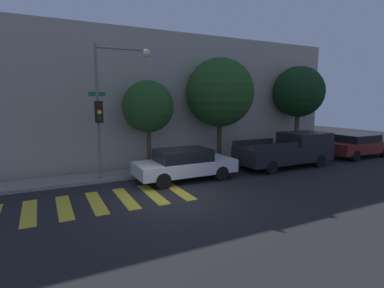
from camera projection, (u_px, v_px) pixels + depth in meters
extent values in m
plane|color=black|center=(175.00, 198.00, 10.90)|extent=(60.00, 60.00, 0.00)
cube|color=gray|center=(142.00, 173.00, 14.43)|extent=(26.00, 1.63, 0.14)
cube|color=#A89E8E|center=(119.00, 100.00, 17.64)|extent=(26.00, 6.00, 7.07)
cube|color=gold|center=(29.00, 212.00, 9.51)|extent=(0.45, 2.60, 0.00)
cube|color=gold|center=(64.00, 207.00, 9.97)|extent=(0.45, 2.60, 0.00)
cube|color=gold|center=(96.00, 202.00, 10.43)|extent=(0.45, 2.60, 0.00)
cube|color=gold|center=(126.00, 198.00, 10.89)|extent=(0.45, 2.60, 0.00)
cube|color=gold|center=(153.00, 194.00, 11.35)|extent=(0.45, 2.60, 0.00)
cube|color=gold|center=(178.00, 190.00, 11.82)|extent=(0.45, 2.60, 0.00)
cylinder|color=slate|center=(98.00, 115.00, 12.62)|extent=(0.12, 0.12, 5.84)
cube|color=black|center=(99.00, 112.00, 12.42)|extent=(0.30, 0.30, 0.90)
cylinder|color=#4C0C0C|center=(99.00, 105.00, 12.24)|extent=(0.18, 0.02, 0.18)
cylinder|color=yellow|center=(99.00, 112.00, 12.28)|extent=(0.18, 0.02, 0.18)
cylinder|color=#0C3819|center=(100.00, 119.00, 12.32)|extent=(0.18, 0.02, 0.18)
cube|color=#19662D|center=(97.00, 94.00, 12.50)|extent=(0.70, 0.02, 0.18)
cylinder|color=slate|center=(122.00, 49.00, 12.71)|extent=(2.19, 0.08, 0.08)
sphere|color=#F9E5B2|center=(146.00, 53.00, 13.21)|extent=(0.36, 0.36, 0.36)
cube|color=silver|center=(185.00, 167.00, 13.30)|extent=(4.45, 1.82, 0.56)
cube|color=black|center=(183.00, 155.00, 13.17)|extent=(2.32, 1.60, 0.51)
cylinder|color=black|center=(203.00, 166.00, 14.68)|extent=(0.65, 0.22, 0.65)
cylinder|color=black|center=(221.00, 173.00, 13.23)|extent=(0.65, 0.22, 0.65)
cylinder|color=black|center=(150.00, 172.00, 13.45)|extent=(0.65, 0.22, 0.65)
cylinder|color=black|center=(163.00, 181.00, 12.00)|extent=(0.65, 0.22, 0.65)
cube|color=black|center=(284.00, 153.00, 15.86)|extent=(5.30, 2.04, 0.85)
cube|color=black|center=(304.00, 138.00, 16.41)|extent=(2.39, 1.88, 0.61)
cube|color=black|center=(253.00, 142.00, 15.98)|extent=(2.65, 0.08, 0.28)
cube|color=black|center=(277.00, 147.00, 14.40)|extent=(2.65, 0.08, 0.28)
cylinder|color=black|center=(293.00, 155.00, 17.48)|extent=(0.65, 0.22, 0.65)
cylinder|color=black|center=(319.00, 161.00, 15.84)|extent=(0.65, 0.22, 0.65)
cylinder|color=black|center=(248.00, 161.00, 16.02)|extent=(0.65, 0.22, 0.65)
cylinder|color=black|center=(271.00, 167.00, 14.37)|extent=(0.65, 0.22, 0.65)
cube|color=maroon|center=(358.00, 147.00, 18.63)|extent=(4.54, 1.78, 0.66)
cube|color=black|center=(358.00, 138.00, 18.50)|extent=(2.36, 1.57, 0.44)
cylinder|color=black|center=(360.00, 148.00, 20.02)|extent=(0.65, 0.22, 0.65)
cylinder|color=black|center=(332.00, 152.00, 18.76)|extent=(0.65, 0.22, 0.65)
cylinder|color=black|center=(355.00, 156.00, 17.35)|extent=(0.65, 0.22, 0.65)
cylinder|color=#4C3823|center=(149.00, 149.00, 14.69)|extent=(0.21, 0.21, 2.30)
sphere|color=#234C1E|center=(148.00, 106.00, 14.38)|extent=(2.49, 2.49, 2.49)
cylinder|color=#42301E|center=(219.00, 141.00, 16.47)|extent=(0.25, 0.25, 2.56)
sphere|color=#234C1E|center=(220.00, 92.00, 16.08)|extent=(3.67, 3.67, 3.67)
cylinder|color=brown|center=(296.00, 133.00, 19.02)|extent=(0.29, 0.29, 2.86)
sphere|color=#143316|center=(299.00, 92.00, 18.64)|extent=(3.15, 3.15, 3.15)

